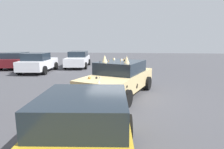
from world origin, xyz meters
name	(u,v)px	position (x,y,z in m)	size (l,w,h in m)	color
ground_plane	(119,94)	(0.00, 0.00, 0.00)	(60.00, 60.00, 0.00)	#47474C
art_car_decorated	(119,78)	(0.05, -0.02, 0.75)	(4.81, 3.25, 1.77)	#D8BC7F
parked_sedan_behind_right	(81,140)	(-5.24, 0.27, 0.69)	(4.38, 2.24, 1.40)	gold
parked_sedan_far_right	(78,59)	(8.72, 4.40, 0.72)	(4.75, 2.36, 1.43)	white
parked_sedan_far_left	(38,63)	(5.46, 6.58, 0.73)	(4.03, 2.26, 1.49)	white
parked_sedan_near_left	(18,60)	(7.55, 9.60, 0.70)	(4.65, 2.53, 1.39)	#5B1419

